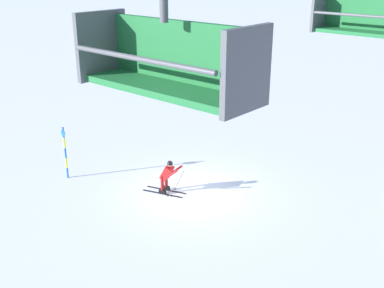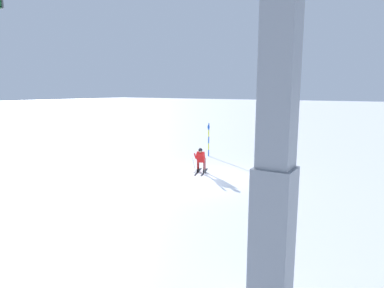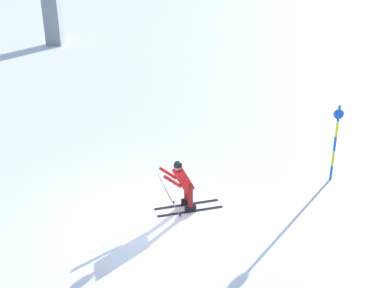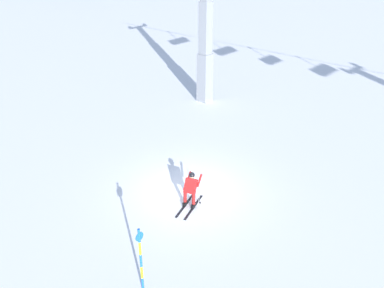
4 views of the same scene
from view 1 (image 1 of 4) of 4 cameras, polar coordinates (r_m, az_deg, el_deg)
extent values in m
plane|color=white|center=(18.74, 0.07, -5.77)|extent=(260.00, 260.00, 0.00)
cube|color=black|center=(18.90, -3.11, -5.55)|extent=(0.63, 1.65, 0.01)
cube|color=black|center=(18.86, -3.12, -5.31)|extent=(0.19, 0.30, 0.16)
cylinder|color=maroon|center=(18.69, -3.14, -4.26)|extent=(0.13, 0.13, 0.61)
cube|color=black|center=(18.62, -3.59, -6.00)|extent=(0.63, 1.65, 0.01)
cube|color=black|center=(18.58, -3.59, -5.76)|extent=(0.19, 0.30, 0.16)
cylinder|color=maroon|center=(18.40, -3.62, -4.69)|extent=(0.13, 0.13, 0.61)
cube|color=red|center=(18.33, -3.03, -3.46)|extent=(0.56, 0.60, 0.62)
sphere|color=tan|center=(18.13, -2.68, -2.46)|extent=(0.20, 0.20, 0.20)
sphere|color=black|center=(18.11, -2.68, -2.36)|extent=(0.22, 0.22, 0.22)
cylinder|color=red|center=(18.35, -1.79, -3.06)|extent=(0.23, 0.46, 0.41)
cylinder|color=gray|center=(18.61, -1.65, -4.58)|extent=(0.27, 0.41, 1.04)
cylinder|color=black|center=(18.87, -2.06, -5.42)|extent=(0.07, 0.07, 0.01)
cylinder|color=red|center=(17.97, -2.40, -3.62)|extent=(0.23, 0.46, 0.41)
cylinder|color=gray|center=(18.16, -2.37, -5.28)|extent=(0.06, 0.47, 1.04)
cylinder|color=black|center=(18.36, -2.91, -6.24)|extent=(0.07, 0.07, 0.01)
cube|color=#1E6633|center=(8.31, 22.03, 12.12)|extent=(0.45, 2.24, 0.06)
cylinder|color=#4C4F54|center=(7.99, 21.54, 14.07)|extent=(0.04, 2.13, 0.04)
cube|color=#4C4F54|center=(8.72, 15.19, 15.10)|extent=(0.57, 0.05, 0.63)
cube|color=#1E6633|center=(4.07, -3.21, 6.71)|extent=(0.45, 1.67, 0.06)
cube|color=#1E6633|center=(4.15, -1.37, 10.91)|extent=(0.06, 1.67, 0.55)
cylinder|color=#4C4F54|center=(3.80, -6.57, 10.20)|extent=(0.04, 1.58, 0.04)
cube|color=#4C4F54|center=(3.49, 6.63, 8.78)|extent=(0.57, 0.05, 0.63)
cube|color=#4C4F54|center=(4.63, -10.83, 11.62)|extent=(0.57, 0.05, 0.63)
cylinder|color=blue|center=(20.50, -14.77, -3.36)|extent=(0.07, 0.07, 0.45)
cylinder|color=yellow|center=(20.33, -14.89, -2.21)|extent=(0.07, 0.07, 0.45)
cylinder|color=blue|center=(20.16, -15.01, -1.04)|extent=(0.07, 0.07, 0.45)
cylinder|color=yellow|center=(20.00, -15.13, 0.15)|extent=(0.07, 0.07, 0.45)
cylinder|color=blue|center=(19.85, -15.25, 1.35)|extent=(0.07, 0.07, 0.45)
cylinder|color=blue|center=(19.85, -15.28, 1.27)|extent=(0.01, 0.28, 0.28)
camera|label=2|loc=(21.04, 48.69, 2.78)|focal=30.26mm
camera|label=3|loc=(25.80, 13.07, 16.49)|focal=45.59mm
camera|label=4|loc=(21.61, -42.56, 18.12)|focal=37.81mm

